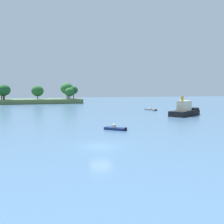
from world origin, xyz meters
The scene contains 5 objects.
ground_plane centered at (0.00, 0.00, 0.00)m, with size 400.00×400.00×0.00m, color #476B8E.
treeline_island centered at (-10.90, 99.39, 3.27)m, with size 55.91×15.95×10.92m.
tugboat centered at (29.78, 26.17, 1.33)m, with size 10.80×8.33×5.16m.
small_motorboat centered at (5.19, 10.35, 0.25)m, with size 3.57×3.47×0.93m.
fishing_skiff centered at (28.89, 44.03, 0.27)m, with size 2.83×4.89×0.99m.
Camera 1 is at (-6.88, -26.30, 6.57)m, focal length 37.22 mm.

